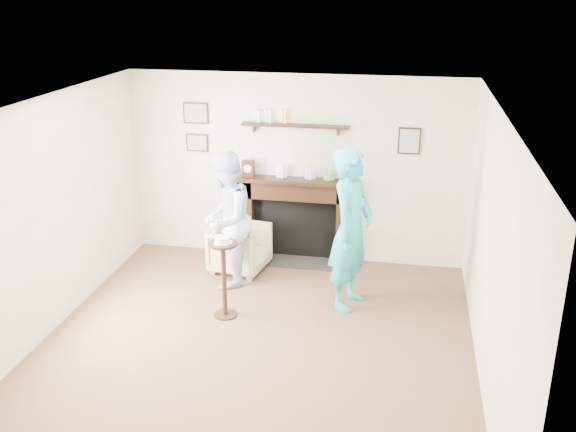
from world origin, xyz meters
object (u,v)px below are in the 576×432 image
object	(u,v)px
woman	(348,304)
pedestal_table	(224,265)
armchair	(241,270)
man	(228,283)

from	to	relation	value
woman	pedestal_table	bearing A→B (deg)	128.61
pedestal_table	armchair	bearing A→B (deg)	96.59
pedestal_table	man	bearing A→B (deg)	103.82
man	pedestal_table	bearing A→B (deg)	16.63
armchair	man	world-z (taller)	man
man	pedestal_table	xyz separation A→B (m)	(0.20, -0.82, 0.63)
woman	armchair	bearing A→B (deg)	82.23
armchair	woman	bearing A→B (deg)	-104.96
armchair	woman	size ratio (longest dim) A/B	0.36
armchair	pedestal_table	world-z (taller)	pedestal_table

